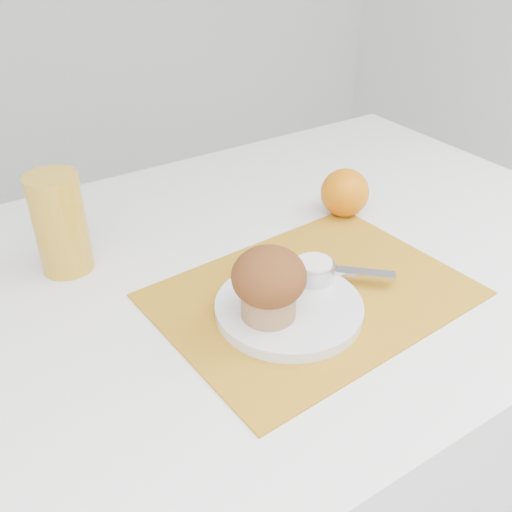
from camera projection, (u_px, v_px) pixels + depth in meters
table at (260, 422)px, 1.08m from camera, size 1.20×0.80×0.75m
placemat at (312, 294)px, 0.79m from camera, size 0.44×0.33×0.00m
plate at (289, 308)px, 0.75m from camera, size 0.23×0.23×0.02m
ramekin at (314, 271)px, 0.79m from camera, size 0.06×0.06×0.02m
cream at (314, 263)px, 0.78m from camera, size 0.06×0.06×0.01m
raspberry_near at (283, 278)px, 0.78m from camera, size 0.02×0.02×0.02m
raspberry_far at (294, 280)px, 0.78m from camera, size 0.02×0.02×0.02m
butter_knife at (316, 268)px, 0.81m from camera, size 0.17×0.16×0.01m
orange at (345, 193)px, 0.97m from camera, size 0.08×0.08×0.08m
juice_glass at (60, 224)px, 0.81m from camera, size 0.08×0.08×0.15m
muffin at (269, 282)px, 0.70m from camera, size 0.09×0.09×0.10m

